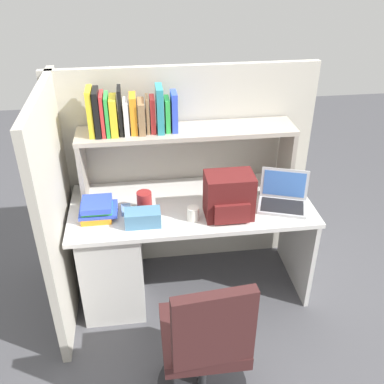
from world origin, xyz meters
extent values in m
plane|color=#4C4C51|center=(0.00, 0.00, 0.00)|extent=(8.00, 8.00, 0.00)
cube|color=silver|center=(0.00, 0.00, 0.71)|extent=(1.60, 0.70, 0.03)
cube|color=beige|center=(-0.55, 0.00, 0.35)|extent=(0.40, 0.64, 0.70)
cube|color=beige|center=(0.78, 0.00, 0.35)|extent=(0.03, 0.64, 0.70)
cube|color=#B2ADA0|center=(0.00, 0.38, 0.78)|extent=(1.84, 0.05, 1.55)
cube|color=#B2ADA0|center=(-0.85, -0.05, 0.78)|extent=(0.05, 1.06, 1.55)
cube|color=gray|center=(-0.70, 0.20, 0.94)|extent=(0.03, 0.28, 0.42)
cube|color=gray|center=(0.70, 0.20, 0.94)|extent=(0.03, 0.28, 0.42)
cube|color=#AAA093|center=(0.00, 0.20, 1.17)|extent=(1.44, 0.28, 0.03)
cube|color=yellow|center=(-0.60, 0.20, 1.33)|extent=(0.03, 0.18, 0.30)
cube|color=black|center=(-0.56, 0.20, 1.32)|extent=(0.03, 0.18, 0.29)
cube|color=red|center=(-0.53, 0.20, 1.31)|extent=(0.02, 0.16, 0.27)
cube|color=green|center=(-0.50, 0.20, 1.31)|extent=(0.02, 0.17, 0.25)
cube|color=yellow|center=(-0.46, 0.19, 1.30)|extent=(0.04, 0.17, 0.24)
cube|color=black|center=(-0.42, 0.20, 1.33)|extent=(0.02, 0.15, 0.29)
cube|color=white|center=(-0.39, 0.19, 1.29)|extent=(0.03, 0.15, 0.22)
cube|color=orange|center=(-0.34, 0.21, 1.30)|extent=(0.04, 0.16, 0.24)
cube|color=olive|center=(-0.29, 0.20, 1.28)|extent=(0.04, 0.17, 0.20)
cube|color=olive|center=(-0.25, 0.21, 1.29)|extent=(0.02, 0.13, 0.23)
cube|color=red|center=(-0.22, 0.21, 1.29)|extent=(0.03, 0.14, 0.22)
cube|color=teal|center=(-0.17, 0.20, 1.33)|extent=(0.04, 0.17, 0.29)
cube|color=green|center=(-0.13, 0.21, 1.29)|extent=(0.03, 0.13, 0.21)
cube|color=blue|center=(-0.08, 0.20, 1.31)|extent=(0.04, 0.14, 0.25)
cube|color=#B7BABF|center=(0.59, -0.13, 0.74)|extent=(0.37, 0.31, 0.02)
cube|color=black|center=(0.58, -0.14, 0.75)|extent=(0.31, 0.25, 0.00)
cube|color=#B7BABF|center=(0.62, -0.02, 0.85)|extent=(0.31, 0.15, 0.20)
cube|color=#3F72CC|center=(0.62, -0.03, 0.85)|extent=(0.27, 0.12, 0.17)
cube|color=#591919|center=(0.22, -0.16, 0.88)|extent=(0.30, 0.20, 0.29)
cube|color=maroon|center=(0.22, -0.27, 0.81)|extent=(0.22, 0.04, 0.13)
cube|color=#7299C6|center=(-0.43, -0.04, 0.75)|extent=(0.07, 0.11, 0.03)
cylinder|color=white|center=(-0.01, -0.19, 0.77)|extent=(0.08, 0.08, 0.09)
cube|color=teal|center=(-0.32, -0.20, 0.78)|extent=(0.22, 0.12, 0.10)
cylinder|color=maroon|center=(-0.31, -0.05, 0.80)|extent=(0.10, 0.10, 0.14)
cube|color=orange|center=(-0.61, -0.08, 0.75)|extent=(0.19, 0.19, 0.03)
cube|color=blue|center=(-0.60, -0.07, 0.77)|extent=(0.24, 0.20, 0.02)
cube|color=green|center=(-0.61, -0.08, 0.80)|extent=(0.18, 0.15, 0.02)
cube|color=blue|center=(-0.61, -0.08, 0.83)|extent=(0.19, 0.20, 0.03)
cylinder|color=#262628|center=(-0.05, -0.86, 0.24)|extent=(0.05, 0.05, 0.41)
cube|color=#3F1E1E|center=(-0.05, -0.86, 0.45)|extent=(0.44, 0.44, 0.08)
cube|color=#3F1E1E|center=(-0.03, -1.06, 0.71)|extent=(0.40, 0.10, 0.44)
camera|label=1|loc=(-0.32, -2.46, 2.32)|focal=41.35mm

